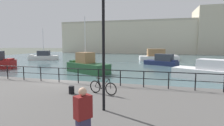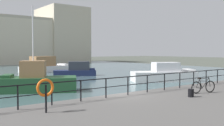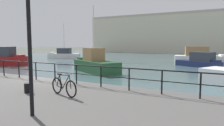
{
  "view_description": "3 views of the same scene",
  "coord_description": "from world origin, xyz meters",
  "px_view_note": "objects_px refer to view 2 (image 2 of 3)",
  "views": [
    {
      "loc": [
        7.12,
        -12.29,
        3.68
      ],
      "look_at": [
        2.33,
        5.82,
        1.63
      ],
      "focal_mm": 28.59,
      "sensor_mm": 36.0,
      "label": 1
    },
    {
      "loc": [
        -9.54,
        -11.92,
        3.36
      ],
      "look_at": [
        2.84,
        4.53,
        2.41
      ],
      "focal_mm": 41.29,
      "sensor_mm": 36.0,
      "label": 2
    },
    {
      "loc": [
        9.93,
        -9.5,
        3.06
      ],
      "look_at": [
        2.85,
        3.86,
        1.59
      ],
      "focal_mm": 32.7,
      "sensor_mm": 36.0,
      "label": 3
    }
  ],
  "objects_px": {
    "moored_white_yacht": "(76,70)",
    "moored_blue_motorboat": "(164,74)",
    "moored_small_launch": "(38,81)",
    "life_ring_stand": "(45,89)",
    "moored_red_daysailer": "(45,66)",
    "parked_bicycle": "(203,87)",
    "mooring_bollard": "(191,93)"
  },
  "relations": [
    {
      "from": "moored_white_yacht",
      "to": "moored_blue_motorboat",
      "type": "height_order",
      "value": "moored_blue_motorboat"
    },
    {
      "from": "moored_small_launch",
      "to": "life_ring_stand",
      "type": "xyz_separation_m",
      "value": [
        -3.72,
        -10.62,
        0.92
      ]
    },
    {
      "from": "moored_red_daysailer",
      "to": "life_ring_stand",
      "type": "bearing_deg",
      "value": -123.92
    },
    {
      "from": "parked_bicycle",
      "to": "moored_small_launch",
      "type": "bearing_deg",
      "value": 131.38
    },
    {
      "from": "moored_white_yacht",
      "to": "mooring_bollard",
      "type": "distance_m",
      "value": 23.0
    },
    {
      "from": "moored_white_yacht",
      "to": "moored_red_daysailer",
      "type": "bearing_deg",
      "value": 121.08
    },
    {
      "from": "moored_blue_motorboat",
      "to": "life_ring_stand",
      "type": "xyz_separation_m",
      "value": [
        -17.66,
        -9.24,
        1.02
      ]
    },
    {
      "from": "mooring_bollard",
      "to": "life_ring_stand",
      "type": "bearing_deg",
      "value": 169.86
    },
    {
      "from": "life_ring_stand",
      "to": "moored_small_launch",
      "type": "bearing_deg",
      "value": 70.7
    },
    {
      "from": "mooring_bollard",
      "to": "moored_white_yacht",
      "type": "bearing_deg",
      "value": 76.64
    },
    {
      "from": "moored_red_daysailer",
      "to": "life_ring_stand",
      "type": "distance_m",
      "value": 32.33
    },
    {
      "from": "moored_blue_motorboat",
      "to": "moored_small_launch",
      "type": "height_order",
      "value": "moored_small_launch"
    },
    {
      "from": "moored_small_launch",
      "to": "life_ring_stand",
      "type": "height_order",
      "value": "moored_small_launch"
    },
    {
      "from": "moored_red_daysailer",
      "to": "parked_bicycle",
      "type": "xyz_separation_m",
      "value": [
        -2.77,
        -30.88,
        0.3
      ]
    },
    {
      "from": "moored_red_daysailer",
      "to": "moored_blue_motorboat",
      "type": "xyz_separation_m",
      "value": [
        5.36,
        -20.64,
        -0.13
      ]
    },
    {
      "from": "moored_blue_motorboat",
      "to": "moored_small_launch",
      "type": "bearing_deg",
      "value": -157.8
    },
    {
      "from": "life_ring_stand",
      "to": "moored_blue_motorboat",
      "type": "bearing_deg",
      "value": 27.62
    },
    {
      "from": "parked_bicycle",
      "to": "mooring_bollard",
      "type": "xyz_separation_m",
      "value": [
        -1.74,
        -0.39,
        -0.17
      ]
    },
    {
      "from": "moored_red_daysailer",
      "to": "parked_bicycle",
      "type": "height_order",
      "value": "moored_red_daysailer"
    },
    {
      "from": "moored_white_yacht",
      "to": "moored_small_launch",
      "type": "relative_size",
      "value": 0.84
    },
    {
      "from": "moored_red_daysailer",
      "to": "moored_small_launch",
      "type": "xyz_separation_m",
      "value": [
        -8.59,
        -19.26,
        -0.03
      ]
    },
    {
      "from": "moored_white_yacht",
      "to": "mooring_bollard",
      "type": "xyz_separation_m",
      "value": [
        -5.32,
        -22.38,
        0.31
      ]
    },
    {
      "from": "moored_blue_motorboat",
      "to": "mooring_bollard",
      "type": "distance_m",
      "value": 14.51
    },
    {
      "from": "parked_bicycle",
      "to": "life_ring_stand",
      "type": "bearing_deg",
      "value": -171.23
    },
    {
      "from": "mooring_bollard",
      "to": "life_ring_stand",
      "type": "xyz_separation_m",
      "value": [
        -7.79,
        1.39,
        0.75
      ]
    },
    {
      "from": "moored_white_yacht",
      "to": "mooring_bollard",
      "type": "relative_size",
      "value": 13.38
    },
    {
      "from": "moored_red_daysailer",
      "to": "mooring_bollard",
      "type": "relative_size",
      "value": 19.73
    },
    {
      "from": "moored_red_daysailer",
      "to": "moored_blue_motorboat",
      "type": "height_order",
      "value": "moored_red_daysailer"
    },
    {
      "from": "moored_red_daysailer",
      "to": "moored_blue_motorboat",
      "type": "distance_m",
      "value": 21.32
    },
    {
      "from": "moored_red_daysailer",
      "to": "parked_bicycle",
      "type": "distance_m",
      "value": 31.01
    },
    {
      "from": "moored_blue_motorboat",
      "to": "moored_small_launch",
      "type": "distance_m",
      "value": 14.01
    },
    {
      "from": "moored_red_daysailer",
      "to": "moored_white_yacht",
      "type": "relative_size",
      "value": 1.48
    }
  ]
}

